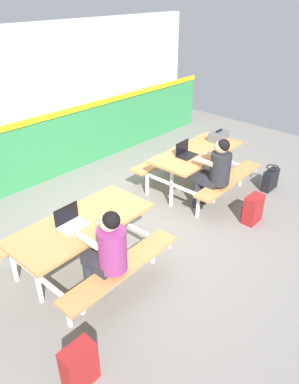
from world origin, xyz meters
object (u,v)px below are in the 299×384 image
(toolbox_grey, at_px, (219,136))
(tote_bag_bright, at_px, (270,179))
(satchel_spare, at_px, (79,366))
(student_further, at_px, (215,170))
(laptop_dark, at_px, (185,153))
(laptop_silver, at_px, (71,222))
(student_nearer, at_px, (107,250))
(backpack_dark, at_px, (253,209))
(picnic_table_left, at_px, (83,234))
(picnic_table_right, at_px, (197,160))

(toolbox_grey, relative_size, tote_bag_bright, 0.93)
(tote_bag_bright, relative_size, satchel_spare, 0.98)
(student_further, height_order, laptop_dark, student_further)
(student_further, bearing_deg, laptop_silver, 171.48)
(laptop_silver, bearing_deg, student_nearer, -88.64)
(student_further, relative_size, backpack_dark, 2.74)
(laptop_silver, distance_m, tote_bag_bright, 3.69)
(student_nearer, distance_m, laptop_dark, 2.51)
(satchel_spare, bearing_deg, laptop_dark, 23.26)
(student_nearer, bearing_deg, picnic_table_left, 79.58)
(toolbox_grey, bearing_deg, laptop_silver, -175.80)
(picnic_table_right, relative_size, backpack_dark, 3.87)
(toolbox_grey, xyz_separation_m, satchel_spare, (-4.11, -1.37, -0.60))
(picnic_table_right, xyz_separation_m, satchel_spare, (-3.47, -1.35, -0.36))
(student_nearer, height_order, laptop_silver, student_nearer)
(picnic_table_right, bearing_deg, picnic_table_left, -174.36)
(student_nearer, height_order, laptop_dark, student_nearer)
(picnic_table_right, height_order, laptop_silver, laptop_silver)
(student_further, bearing_deg, student_nearer, -174.05)
(picnic_table_left, bearing_deg, laptop_dark, 7.00)
(student_nearer, distance_m, laptop_silver, 0.60)
(student_nearer, xyz_separation_m, satchel_spare, (-0.83, -0.53, -0.49))
(laptop_silver, xyz_separation_m, satchel_spare, (-0.82, -1.13, -0.57))
(student_nearer, xyz_separation_m, backpack_dark, (2.46, -0.37, -0.49))
(picnic_table_right, bearing_deg, laptop_dark, 174.50)
(toolbox_grey, bearing_deg, picnic_table_right, -177.82)
(picnic_table_left, bearing_deg, satchel_spare, -130.44)
(student_further, height_order, tote_bag_bright, student_further)
(toolbox_grey, distance_m, tote_bag_bright, 1.16)
(picnic_table_left, relative_size, student_further, 1.41)
(picnic_table_left, distance_m, student_further, 2.25)
(student_further, bearing_deg, picnic_table_right, 61.24)
(student_further, bearing_deg, satchel_spare, -166.19)
(student_further, xyz_separation_m, tote_bag_bright, (1.23, -0.34, -0.51))
(picnic_table_right, bearing_deg, laptop_silver, -175.31)
(picnic_table_left, bearing_deg, tote_bag_bright, -10.83)
(toolbox_grey, height_order, backpack_dark, toolbox_grey)
(picnic_table_right, relative_size, laptop_silver, 5.19)
(student_further, bearing_deg, picnic_table_left, 171.86)
(picnic_table_left, xyz_separation_m, picnic_table_right, (2.54, 0.25, 0.00))
(picnic_table_right, relative_size, student_further, 1.41)
(picnic_table_right, height_order, backpack_dark, picnic_table_right)
(picnic_table_left, xyz_separation_m, toolbox_grey, (3.18, 0.28, 0.24))
(picnic_table_left, bearing_deg, picnic_table_right, 5.64)
(picnic_table_right, distance_m, tote_bag_bright, 1.35)
(picnic_table_left, xyz_separation_m, laptop_silver, (-0.12, 0.03, 0.21))
(laptop_silver, distance_m, laptop_dark, 2.39)
(satchel_spare, bearing_deg, laptop_silver, 54.12)
(picnic_table_left, distance_m, toolbox_grey, 3.20)
(picnic_table_left, height_order, backpack_dark, picnic_table_left)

